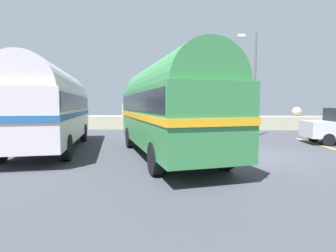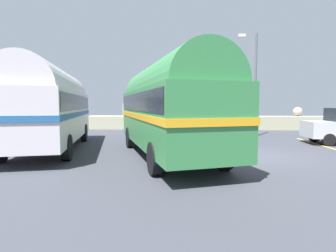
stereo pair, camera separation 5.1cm
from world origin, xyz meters
TOP-DOWN VIEW (x-y plane):
  - ground at (0.00, 0.00)m, footprint 32.00×26.00m
  - breakwater at (0.07, 11.79)m, footprint 31.36×1.92m
  - vintage_coach at (-3.49, -0.28)m, footprint 5.07×8.89m
  - second_coach at (-8.77, 1.00)m, footprint 4.42×8.91m
  - lamp_post at (1.57, 6.44)m, footprint 1.16×0.32m

SIDE VIEW (x-z plane):
  - ground at x=0.00m, z-range 0.00..0.02m
  - breakwater at x=0.07m, z-range -0.57..1.90m
  - vintage_coach at x=-3.49m, z-range 0.20..3.90m
  - second_coach at x=-8.77m, z-range 0.20..3.90m
  - lamp_post at x=1.57m, z-range 0.41..6.86m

